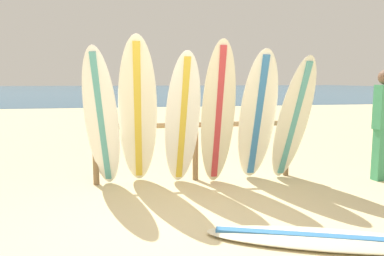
{
  "coord_description": "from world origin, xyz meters",
  "views": [
    {
      "loc": [
        -0.73,
        -3.6,
        1.58
      ],
      "look_at": [
        0.36,
        2.38,
        0.79
      ],
      "focal_mm": 34.91,
      "sensor_mm": 36.0,
      "label": 1
    }
  ],
  "objects_px": {
    "surfboard_rack": "(195,138)",
    "surfboard_lying_on_sand": "(328,239)",
    "surfboard_leaning_center": "(218,114)",
    "surfboard_leaning_center_right": "(257,118)",
    "surfboard_leaning_far_left": "(102,120)",
    "surfboard_leaning_right": "(293,121)",
    "small_boat_offshore": "(100,93)",
    "surfboard_leaning_left": "(138,114)",
    "surfboard_leaning_center_left": "(182,120)",
    "beachgoer_standing": "(383,120)"
  },
  "relations": [
    {
      "from": "surfboard_leaning_far_left",
      "to": "surfboard_leaning_right",
      "type": "bearing_deg",
      "value": -2.76
    },
    {
      "from": "surfboard_leaning_left",
      "to": "surfboard_lying_on_sand",
      "type": "height_order",
      "value": "surfboard_leaning_left"
    },
    {
      "from": "surfboard_rack",
      "to": "surfboard_lying_on_sand",
      "type": "bearing_deg",
      "value": -71.48
    },
    {
      "from": "surfboard_leaning_far_left",
      "to": "surfboard_leaning_right",
      "type": "distance_m",
      "value": 2.83
    },
    {
      "from": "surfboard_leaning_far_left",
      "to": "surfboard_leaning_left",
      "type": "distance_m",
      "value": 0.51
    },
    {
      "from": "surfboard_leaning_far_left",
      "to": "surfboard_leaning_center_left",
      "type": "relative_size",
      "value": 1.03
    },
    {
      "from": "surfboard_rack",
      "to": "small_boat_offshore",
      "type": "distance_m",
      "value": 34.21
    },
    {
      "from": "surfboard_lying_on_sand",
      "to": "surfboard_leaning_left",
      "type": "bearing_deg",
      "value": 128.14
    },
    {
      "from": "surfboard_leaning_center_right",
      "to": "small_boat_offshore",
      "type": "distance_m",
      "value": 34.68
    },
    {
      "from": "surfboard_leaning_center_left",
      "to": "surfboard_leaning_center",
      "type": "distance_m",
      "value": 0.53
    },
    {
      "from": "small_boat_offshore",
      "to": "surfboard_leaning_right",
      "type": "bearing_deg",
      "value": -81.91
    },
    {
      "from": "surfboard_leaning_left",
      "to": "surfboard_leaning_center_left",
      "type": "distance_m",
      "value": 0.65
    },
    {
      "from": "surfboard_leaning_far_left",
      "to": "small_boat_offshore",
      "type": "bearing_deg",
      "value": 93.45
    },
    {
      "from": "surfboard_leaning_center_right",
      "to": "surfboard_lying_on_sand",
      "type": "bearing_deg",
      "value": -91.09
    },
    {
      "from": "surfboard_leaning_right",
      "to": "surfboard_lying_on_sand",
      "type": "xyz_separation_m",
      "value": [
        -0.58,
        -2.07,
        -0.93
      ]
    },
    {
      "from": "surfboard_rack",
      "to": "surfboard_leaning_right",
      "type": "distance_m",
      "value": 1.51
    },
    {
      "from": "surfboard_leaning_far_left",
      "to": "surfboard_lying_on_sand",
      "type": "bearing_deg",
      "value": -44.42
    },
    {
      "from": "beachgoer_standing",
      "to": "small_boat_offshore",
      "type": "height_order",
      "value": "beachgoer_standing"
    },
    {
      "from": "surfboard_leaning_far_left",
      "to": "beachgoer_standing",
      "type": "xyz_separation_m",
      "value": [
        4.28,
        -0.23,
        -0.06
      ]
    },
    {
      "from": "surfboard_leaning_center_right",
      "to": "surfboard_leaning_right",
      "type": "relative_size",
      "value": 1.05
    },
    {
      "from": "surfboard_lying_on_sand",
      "to": "beachgoer_standing",
      "type": "distance_m",
      "value": 2.98
    },
    {
      "from": "surfboard_leaning_left",
      "to": "surfboard_leaning_right",
      "type": "relative_size",
      "value": 1.13
    },
    {
      "from": "surfboard_leaning_far_left",
      "to": "surfboard_leaning_left",
      "type": "xyz_separation_m",
      "value": [
        0.51,
        0.01,
        0.07
      ]
    },
    {
      "from": "surfboard_leaning_center",
      "to": "beachgoer_standing",
      "type": "xyz_separation_m",
      "value": [
        2.61,
        -0.15,
        -0.12
      ]
    },
    {
      "from": "surfboard_leaning_center_left",
      "to": "beachgoer_standing",
      "type": "xyz_separation_m",
      "value": [
        3.13,
        -0.19,
        -0.04
      ]
    },
    {
      "from": "surfboard_leaning_far_left",
      "to": "surfboard_lying_on_sand",
      "type": "xyz_separation_m",
      "value": [
        2.25,
        -2.2,
        -0.98
      ]
    },
    {
      "from": "surfboard_lying_on_sand",
      "to": "small_boat_offshore",
      "type": "bearing_deg",
      "value": 96.74
    },
    {
      "from": "surfboard_leaning_center",
      "to": "surfboard_leaning_center_right",
      "type": "relative_size",
      "value": 1.06
    },
    {
      "from": "surfboard_leaning_right",
      "to": "surfboard_lying_on_sand",
      "type": "relative_size",
      "value": 0.79
    },
    {
      "from": "surfboard_leaning_center_right",
      "to": "surfboard_leaning_center_left",
      "type": "bearing_deg",
      "value": 179.47
    },
    {
      "from": "surfboard_leaning_center_left",
      "to": "surfboard_leaning_right",
      "type": "distance_m",
      "value": 1.68
    },
    {
      "from": "surfboard_leaning_center_left",
      "to": "surfboard_leaning_right",
      "type": "height_order",
      "value": "surfboard_leaning_center_left"
    },
    {
      "from": "surfboard_leaning_left",
      "to": "surfboard_leaning_center_left",
      "type": "relative_size",
      "value": 1.1
    },
    {
      "from": "surfboard_rack",
      "to": "surfboard_leaning_center_left",
      "type": "xyz_separation_m",
      "value": [
        -0.26,
        -0.35,
        0.31
      ]
    },
    {
      "from": "surfboard_leaning_right",
      "to": "beachgoer_standing",
      "type": "xyz_separation_m",
      "value": [
        1.45,
        -0.1,
        -0.01
      ]
    },
    {
      "from": "surfboard_leaning_left",
      "to": "surfboard_rack",
      "type": "bearing_deg",
      "value": 17.98
    },
    {
      "from": "surfboard_leaning_center_right",
      "to": "surfboard_leaning_right",
      "type": "distance_m",
      "value": 0.55
    },
    {
      "from": "surfboard_leaning_center",
      "to": "surfboard_lying_on_sand",
      "type": "bearing_deg",
      "value": -74.85
    },
    {
      "from": "surfboard_leaning_left",
      "to": "surfboard_leaning_center_right",
      "type": "height_order",
      "value": "surfboard_leaning_left"
    },
    {
      "from": "surfboard_rack",
      "to": "surfboard_lying_on_sand",
      "type": "distance_m",
      "value": 2.72
    },
    {
      "from": "surfboard_leaning_far_left",
      "to": "surfboard_leaning_right",
      "type": "xyz_separation_m",
      "value": [
        2.83,
        -0.14,
        -0.05
      ]
    },
    {
      "from": "surfboard_leaning_right",
      "to": "surfboard_lying_on_sand",
      "type": "distance_m",
      "value": 2.34
    },
    {
      "from": "surfboard_leaning_center_left",
      "to": "surfboard_leaning_far_left",
      "type": "bearing_deg",
      "value": 177.73
    },
    {
      "from": "surfboard_rack",
      "to": "surfboard_leaning_far_left",
      "type": "relative_size",
      "value": 1.55
    },
    {
      "from": "surfboard_leaning_center_right",
      "to": "surfboard_rack",
      "type": "bearing_deg",
      "value": 157.76
    },
    {
      "from": "surfboard_rack",
      "to": "surfboard_lying_on_sand",
      "type": "xyz_separation_m",
      "value": [
        0.84,
        -2.51,
        -0.64
      ]
    },
    {
      "from": "beachgoer_standing",
      "to": "surfboard_rack",
      "type": "bearing_deg",
      "value": 169.4
    },
    {
      "from": "surfboard_leaning_left",
      "to": "beachgoer_standing",
      "type": "bearing_deg",
      "value": -3.73
    },
    {
      "from": "surfboard_rack",
      "to": "surfboard_lying_on_sand",
      "type": "height_order",
      "value": "surfboard_rack"
    },
    {
      "from": "surfboard_lying_on_sand",
      "to": "surfboard_rack",
      "type": "bearing_deg",
      "value": 108.52
    }
  ]
}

